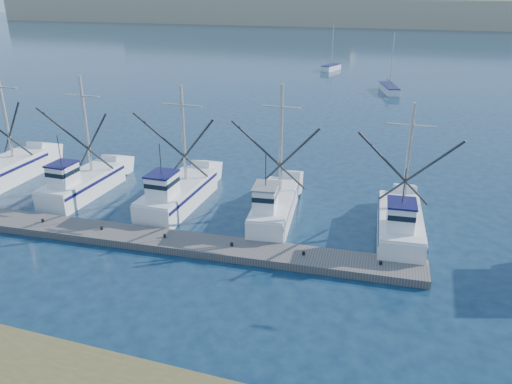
% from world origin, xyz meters
% --- Properties ---
extents(ground, '(500.00, 500.00, 0.00)m').
position_xyz_m(ground, '(0.00, 0.00, 0.00)').
color(ground, '#0C2037').
rests_on(ground, ground).
extents(floating_dock, '(32.93, 4.29, 0.44)m').
position_xyz_m(floating_dock, '(-7.65, 5.42, 0.22)').
color(floating_dock, '#645E5A').
rests_on(floating_dock, ground).
extents(dune_ridge, '(360.00, 60.00, 10.00)m').
position_xyz_m(dune_ridge, '(0.00, 210.00, 5.00)').
color(dune_ridge, tan).
rests_on(dune_ridge, ground).
extents(trawler_fleet, '(31.78, 7.80, 8.37)m').
position_xyz_m(trawler_fleet, '(-8.01, 10.27, 0.97)').
color(trawler_fleet, white).
rests_on(trawler_fleet, ground).
extents(sailboat_near, '(3.39, 6.72, 8.10)m').
position_xyz_m(sailboat_near, '(2.98, 56.23, 0.49)').
color(sailboat_near, white).
rests_on(sailboat_near, ground).
extents(sailboat_far, '(2.96, 4.97, 8.10)m').
position_xyz_m(sailboat_far, '(-8.52, 74.01, 0.51)').
color(sailboat_far, white).
rests_on(sailboat_far, ground).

